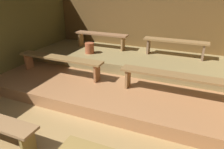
{
  "coord_description": "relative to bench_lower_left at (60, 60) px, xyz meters",
  "views": [
    {
      "loc": [
        1.61,
        -1.09,
        2.26
      ],
      "look_at": [
        -0.01,
        2.76,
        0.45
      ],
      "focal_mm": 33.27,
      "sensor_mm": 36.0,
      "label": 1
    }
  ],
  "objects": [
    {
      "name": "ground",
      "position": [
        1.35,
        -0.24,
        -0.66
      ],
      "size": [
        6.24,
        5.77,
        0.08
      ],
      "primitive_type": "cube",
      "color": "#997748"
    },
    {
      "name": "wall_back",
      "position": [
        1.35,
        2.28,
        0.51
      ],
      "size": [
        6.24,
        0.06,
        2.26
      ],
      "primitive_type": "cube",
      "color": "brown",
      "rests_on": "ground"
    },
    {
      "name": "wall_left",
      "position": [
        -1.4,
        -0.24,
        0.51
      ],
      "size": [
        0.06,
        5.77,
        2.26
      ],
      "primitive_type": "cube",
      "color": "brown",
      "rests_on": "ground"
    },
    {
      "name": "platform_lower",
      "position": [
        1.35,
        0.58,
        -0.49
      ],
      "size": [
        5.44,
        3.33,
        0.25
      ],
      "primitive_type": "cube",
      "color": "#A06B43",
      "rests_on": "ground"
    },
    {
      "name": "platform_middle",
      "position": [
        1.35,
        1.37,
        -0.24
      ],
      "size": [
        5.44,
        1.76,
        0.25
      ],
      "primitive_type": "cube",
      "color": "olive",
      "rests_on": "platform_lower"
    },
    {
      "name": "bench_lower_left",
      "position": [
        0.0,
        0.0,
        0.0
      ],
      "size": [
        2.21,
        0.3,
        0.44
      ],
      "color": "olive",
      "rests_on": "platform_lower"
    },
    {
      "name": "bench_lower_right",
      "position": [
        2.7,
        0.0,
        0.0
      ],
      "size": [
        2.21,
        0.3,
        0.44
      ],
      "color": "olive",
      "rests_on": "platform_lower"
    },
    {
      "name": "bench_middle_left",
      "position": [
        0.27,
        1.7,
        0.24
      ],
      "size": [
        1.64,
        0.3,
        0.44
      ],
      "color": "#916543",
      "rests_on": "platform_middle"
    },
    {
      "name": "bench_middle_right",
      "position": [
        2.42,
        1.7,
        0.24
      ],
      "size": [
        1.64,
        0.3,
        0.44
      ],
      "color": "olive",
      "rests_on": "platform_middle"
    },
    {
      "name": "pail_middle",
      "position": [
        0.22,
        1.08,
        0.03
      ],
      "size": [
        0.25,
        0.25,
        0.29
      ],
      "primitive_type": "cylinder",
      "color": "#9E4C2D",
      "rests_on": "platform_middle"
    }
  ]
}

